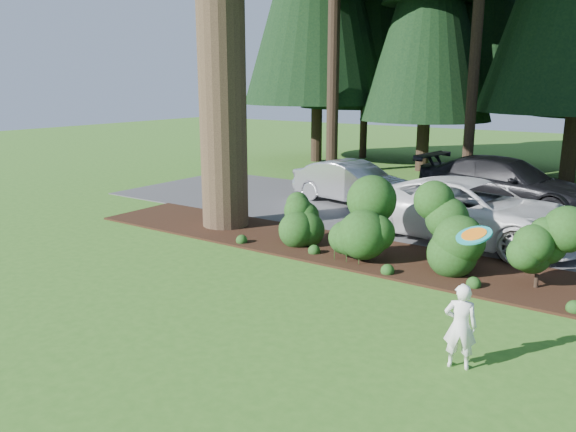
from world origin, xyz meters
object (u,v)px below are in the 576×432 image
at_px(car_dark_suv, 505,184).
at_px(child, 460,326).
at_px(car_white_suv, 472,211).
at_px(car_silver_wagon, 352,183).
at_px(frisbee, 474,235).

distance_m(car_dark_suv, child, 10.69).
relative_size(car_white_suv, car_dark_suv, 1.00).
height_order(car_white_suv, car_dark_suv, car_dark_suv).
relative_size(car_white_suv, child, 4.47).
bearing_deg(car_dark_suv, car_silver_wagon, 122.31).
distance_m(car_silver_wagon, child, 10.69).
bearing_deg(car_white_suv, frisbee, -155.25).
bearing_deg(car_white_suv, child, -155.96).
bearing_deg(child, car_dark_suv, -95.35).
distance_m(car_white_suv, car_dark_suv, 4.13).
distance_m(car_silver_wagon, frisbee, 10.75).
xyz_separation_m(car_silver_wagon, car_white_suv, (4.51, -2.26, 0.08)).
relative_size(child, frisbee, 2.47).
xyz_separation_m(child, frisbee, (0.07, 0.06, 1.28)).
bearing_deg(child, frisbee, -157.83).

